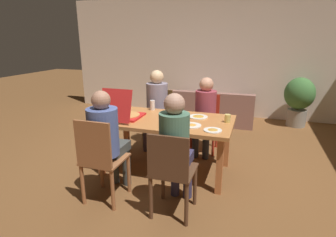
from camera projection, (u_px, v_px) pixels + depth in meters
ground_plane at (166, 169)px, 3.79m from camera, size 20.00×20.00×0.00m
back_wall at (208, 57)px, 6.27m from camera, size 6.80×0.12×2.65m
dining_table at (166, 125)px, 3.61m from camera, size 1.75×0.95×0.74m
chair_0 at (159, 116)px, 4.59m from camera, size 0.42×0.42×0.93m
person_0 at (156, 103)px, 4.40m from camera, size 0.35×0.51×1.27m
chair_1 at (171, 171)px, 2.66m from camera, size 0.42×0.43×0.92m
person_1 at (176, 144)px, 2.73m from camera, size 0.30×0.50×1.27m
chair_2 at (100, 158)px, 2.90m from camera, size 0.42×0.44×0.97m
person_2 at (107, 136)px, 2.98m from camera, size 0.33×0.55×1.24m
chair_3 at (206, 120)px, 4.38m from camera, size 0.40×0.43×0.89m
person_3 at (205, 109)px, 4.19m from camera, size 0.33×0.52×1.19m
pizza_box_0 at (124, 114)px, 3.61m from camera, size 0.41×0.54×0.42m
plate_0 at (198, 116)px, 3.66m from camera, size 0.25×0.25×0.03m
plate_1 at (192, 125)px, 3.30m from camera, size 0.24×0.24×0.03m
plate_2 at (213, 130)px, 3.13m from camera, size 0.21×0.21×0.03m
drinking_glass_0 at (180, 115)px, 3.55m from camera, size 0.08×0.08×0.12m
drinking_glass_1 at (152, 105)px, 4.01m from camera, size 0.07×0.07×0.14m
drinking_glass_2 at (227, 118)px, 3.42m from camera, size 0.07×0.07×0.10m
couch at (212, 110)px, 5.90m from camera, size 1.75×0.86×0.70m
potted_plant at (299, 98)px, 5.51m from camera, size 0.59×0.59×1.00m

